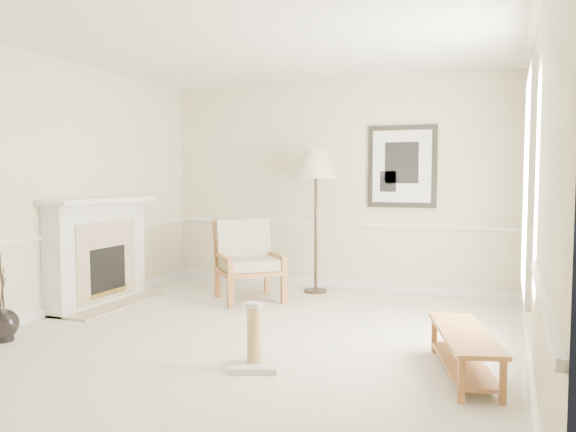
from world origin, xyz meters
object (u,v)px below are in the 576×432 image
object	(u,v)px
floor_lamp	(316,169)
floor_vase	(3,325)
armchair	(247,256)
bench	(464,346)
scratching_post	(255,347)

from	to	relation	value
floor_lamp	floor_vase	bearing A→B (deg)	-122.16
armchair	floor_lamp	xyz separation A→B (m)	(0.69, 0.70, 1.13)
armchair	floor_vase	bearing A→B (deg)	-159.56
bench	scratching_post	world-z (taller)	scratching_post
scratching_post	armchair	bearing A→B (deg)	116.94
armchair	bench	xyz separation A→B (m)	(2.80, -1.89, -0.31)
floor_vase	scratching_post	bearing A→B (deg)	4.67
floor_vase	bench	xyz separation A→B (m)	(4.15, 0.64, 0.08)
floor_vase	floor_lamp	size ratio (longest dim) A/B	0.44
floor_vase	scratching_post	distance (m)	2.54
floor_vase	floor_lamp	bearing A→B (deg)	57.84
floor_lamp	scratching_post	distance (m)	3.42
floor_lamp	armchair	bearing A→B (deg)	-134.25
bench	floor_lamp	bearing A→B (deg)	129.13
armchair	bench	distance (m)	3.39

